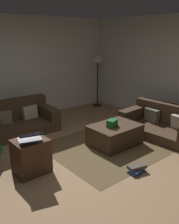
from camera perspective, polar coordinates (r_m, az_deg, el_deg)
name	(u,v)px	position (r m, az deg, el deg)	size (l,w,h in m)	color
ground_plane	(85,167)	(4.22, -1.10, -12.73)	(6.40, 6.40, 0.00)	#93704C
rear_partition	(4,70)	(6.47, -19.17, 9.14)	(6.40, 0.12, 2.60)	silver
couch_left	(18,120)	(5.84, -16.20, -1.83)	(1.61, 0.98, 0.72)	#473323
couch_right	(163,124)	(5.69, 16.79, -2.63)	(1.04, 1.76, 0.65)	#473323
ottoman	(115,135)	(4.99, 5.86, -5.26)	(0.97, 0.71, 0.41)	#473323
gift_box	(112,123)	(4.82, 5.25, -2.60)	(0.21, 0.15, 0.14)	#19662D
tv_remote	(116,125)	(4.89, 6.24, -3.07)	(0.05, 0.16, 0.02)	black
side_table	(31,156)	(4.08, -13.39, -9.92)	(0.52, 0.44, 0.56)	#4C3323
laptop	(30,138)	(3.89, -13.58, -5.84)	(0.45, 0.48, 0.17)	silver
book_stack	(137,169)	(4.14, 10.88, -12.79)	(0.33, 0.22, 0.12)	#2D5193
corner_lamp	(98,62)	(7.51, 1.92, 11.53)	(0.36, 0.36, 1.60)	black
area_rug	(114,144)	(5.07, 5.79, -7.37)	(2.60, 2.00, 0.01)	brown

